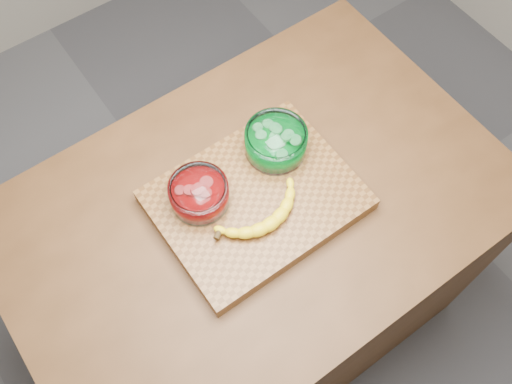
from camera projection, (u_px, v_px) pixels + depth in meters
ground at (256, 313)px, 2.14m from camera, size 3.50×3.50×0.00m
counter at (256, 271)px, 1.74m from camera, size 1.20×0.80×0.90m
cutting_board at (256, 200)px, 1.33m from camera, size 0.45×0.35×0.04m
bowl_red at (199, 194)px, 1.28m from camera, size 0.13×0.13×0.06m
bowl_green at (276, 142)px, 1.34m from camera, size 0.15×0.15×0.07m
banana at (263, 215)px, 1.27m from camera, size 0.25×0.11×0.04m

